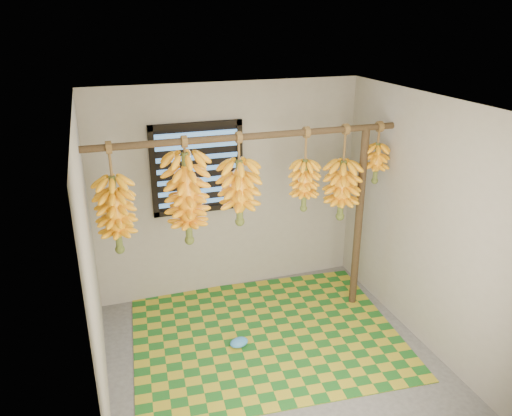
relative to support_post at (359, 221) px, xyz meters
name	(u,v)px	position (x,y,z in m)	size (l,w,h in m)	color
floor	(274,362)	(-1.20, -0.70, -1.00)	(3.00, 3.00, 0.01)	#4F4F4F
ceiling	(279,105)	(-1.20, -0.70, 1.40)	(3.00, 3.00, 0.01)	silver
wall_back	(229,191)	(-1.20, 0.80, 0.20)	(3.00, 0.01, 2.40)	gray
wall_left	(92,274)	(-2.71, -0.70, 0.20)	(0.01, 3.00, 2.40)	gray
wall_right	(426,225)	(0.30, -0.70, 0.20)	(0.01, 3.00, 2.40)	gray
window	(198,169)	(-1.55, 0.78, 0.50)	(1.00, 0.04, 1.00)	black
hanging_pole	(251,136)	(-1.20, 0.00, 1.00)	(0.06, 0.06, 3.00)	#4A341F
support_post	(359,221)	(0.00, 0.00, 0.00)	(0.08, 0.08, 2.00)	#4A341F
woven_mat	(266,334)	(-1.14, -0.27, -0.99)	(2.63, 2.10, 0.01)	#1B5C1D
plastic_bag	(239,342)	(-1.45, -0.37, -0.95)	(0.19, 0.14, 0.08)	#3787D0
banana_bunch_a	(116,215)	(-2.46, 0.00, 0.39)	(0.33, 0.33, 1.02)	brown
banana_bunch_b	(187,199)	(-1.82, 0.00, 0.46)	(0.39, 0.39, 1.03)	brown
banana_bunch_c	(239,192)	(-1.32, 0.00, 0.47)	(0.37, 0.37, 0.90)	brown
banana_bunch_d	(304,185)	(-0.65, 0.00, 0.47)	(0.29, 0.29, 0.85)	brown
banana_bunch_e	(342,190)	(-0.23, 0.00, 0.37)	(0.35, 0.35, 0.99)	brown
banana_bunch_f	(376,163)	(0.15, 0.00, 0.62)	(0.25, 0.25, 0.64)	brown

